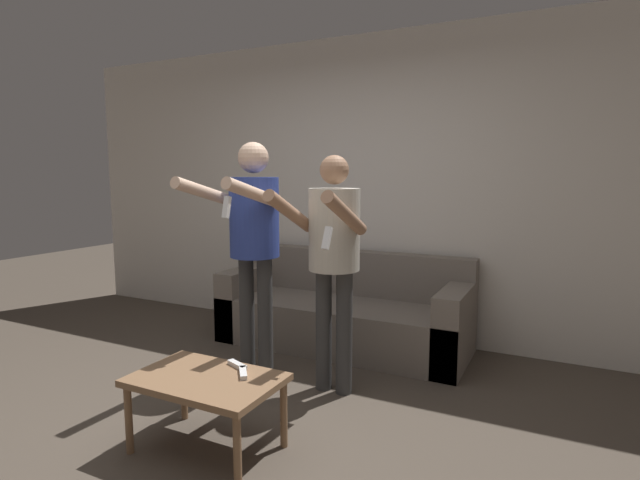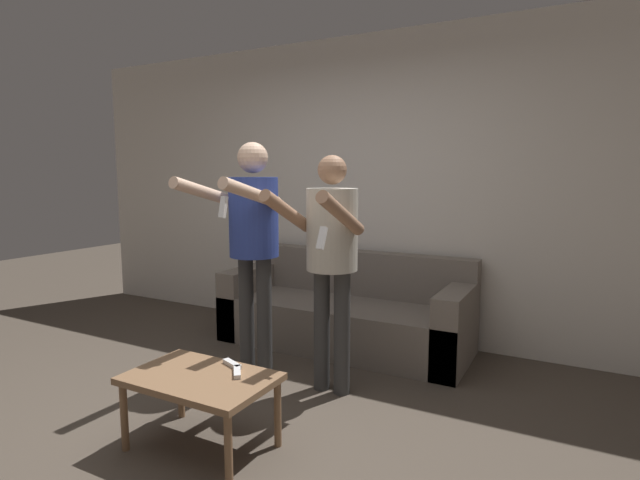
# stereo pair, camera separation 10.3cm
# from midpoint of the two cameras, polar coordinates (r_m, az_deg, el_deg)

# --- Properties ---
(ground_plane) EXTENTS (14.00, 14.00, 0.00)m
(ground_plane) POSITION_cam_midpoint_polar(r_m,az_deg,el_deg) (3.09, -12.24, -21.19)
(ground_plane) COLOR #4C4238
(wall_back) EXTENTS (6.40, 0.06, 2.70)m
(wall_back) POSITION_cam_midpoint_polar(r_m,az_deg,el_deg) (4.61, 5.37, 5.92)
(wall_back) COLOR silver
(wall_back) RESTS_ON ground_plane
(couch) EXTENTS (2.12, 0.79, 0.79)m
(couch) POSITION_cam_midpoint_polar(r_m,az_deg,el_deg) (4.37, 3.59, -8.49)
(couch) COLOR slate
(couch) RESTS_ON ground_plane
(person_standing_left) EXTENTS (0.47, 0.78, 1.70)m
(person_standing_left) POSITION_cam_midpoint_polar(r_m,az_deg,el_deg) (3.59, -6.94, 1.18)
(person_standing_left) COLOR #383838
(person_standing_left) RESTS_ON ground_plane
(person_standing_right) EXTENTS (0.46, 0.71, 1.60)m
(person_standing_right) POSITION_cam_midpoint_polar(r_m,az_deg,el_deg) (3.28, 2.13, -0.72)
(person_standing_right) COLOR #383838
(person_standing_right) RESTS_ON ground_plane
(coffee_table) EXTENTS (0.78, 0.50, 0.41)m
(coffee_table) POSITION_cam_midpoint_polar(r_m,az_deg,el_deg) (2.84, -12.45, -15.78)
(coffee_table) COLOR #846042
(coffee_table) RESTS_ON ground_plane
(remote_near) EXTENTS (0.12, 0.14, 0.02)m
(remote_near) POSITION_cam_midpoint_polar(r_m,az_deg,el_deg) (2.79, -8.37, -14.71)
(remote_near) COLOR white
(remote_near) RESTS_ON coffee_table
(remote_far) EXTENTS (0.15, 0.09, 0.02)m
(remote_far) POSITION_cam_midpoint_polar(r_m,az_deg,el_deg) (2.90, -8.98, -13.83)
(remote_far) COLOR white
(remote_far) RESTS_ON coffee_table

